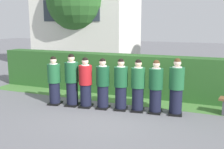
% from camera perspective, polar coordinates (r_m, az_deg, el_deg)
% --- Properties ---
extents(ground_plane, '(60.00, 60.00, 0.00)m').
position_cam_1_polar(ground_plane, '(8.16, 0.00, -7.26)').
color(ground_plane, slate).
extents(student_front_row_0, '(0.43, 0.52, 1.53)m').
position_cam_1_polar(student_front_row_0, '(8.63, -12.16, -1.49)').
color(student_front_row_0, black).
rests_on(student_front_row_0, ground).
extents(student_front_row_1, '(0.44, 0.51, 1.62)m').
position_cam_1_polar(student_front_row_1, '(8.39, -8.51, -1.41)').
color(student_front_row_1, black).
rests_on(student_front_row_1, ground).
extents(student_in_red_blazer, '(0.42, 0.49, 1.54)m').
position_cam_1_polar(student_in_red_blazer, '(8.20, -5.63, -1.94)').
color(student_in_red_blazer, black).
rests_on(student_in_red_blazer, ground).
extents(student_front_row_3, '(0.40, 0.46, 1.53)m').
position_cam_1_polar(student_front_row_3, '(8.04, -1.96, -2.18)').
color(student_front_row_3, black).
rests_on(student_front_row_3, ground).
extents(student_front_row_4, '(0.43, 0.52, 1.53)m').
position_cam_1_polar(student_front_row_4, '(7.91, 1.89, -2.37)').
color(student_front_row_4, black).
rests_on(student_front_row_4, ground).
extents(student_front_row_5, '(0.42, 0.51, 1.53)m').
position_cam_1_polar(student_front_row_5, '(7.81, 5.52, -2.61)').
color(student_front_row_5, black).
rests_on(student_front_row_5, ground).
extents(student_front_row_6, '(0.40, 0.46, 1.53)m').
position_cam_1_polar(student_front_row_6, '(7.72, 9.26, -2.84)').
color(student_front_row_6, black).
rests_on(student_front_row_6, ground).
extents(student_front_row_7, '(0.44, 0.53, 1.60)m').
position_cam_1_polar(student_front_row_7, '(7.69, 13.48, -2.81)').
color(student_front_row_7, black).
rests_on(student_front_row_7, ground).
extents(hedge, '(10.58, 0.70, 1.44)m').
position_cam_1_polar(hedge, '(9.62, 4.03, -0.07)').
color(hedge, '#285623').
rests_on(hedge, ground).
extents(school_building_main, '(5.57, 4.01, 6.70)m').
position_cam_1_polar(school_building_main, '(15.85, -5.17, 14.04)').
color(school_building_main, silver).
rests_on(school_building_main, ground).
extents(lawn_strip, '(10.58, 0.90, 0.01)m').
position_cam_1_polar(lawn_strip, '(9.05, 2.39, -5.41)').
color(lawn_strip, '#477A38').
rests_on(lawn_strip, ground).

